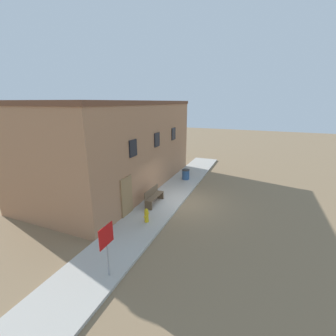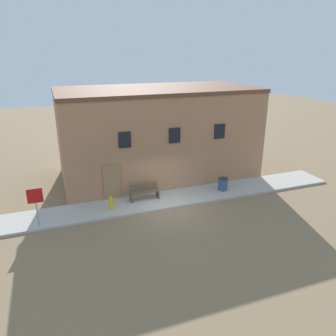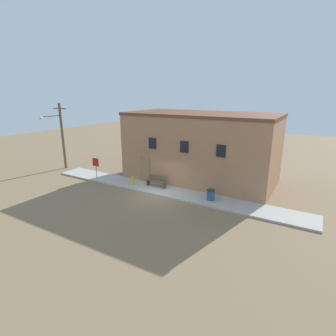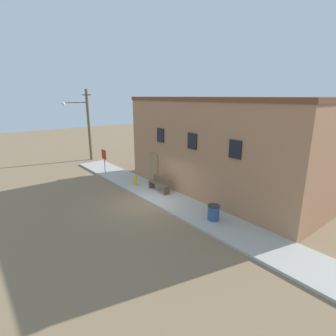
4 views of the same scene
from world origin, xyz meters
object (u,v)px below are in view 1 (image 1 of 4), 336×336
stop_sign (106,241)px  trash_bin (186,174)px  bench (154,196)px  fire_hydrant (146,215)px

stop_sign → trash_bin: (10.65, 0.68, -0.96)m
bench → trash_bin: bearing=-4.5°
fire_hydrant → stop_sign: stop_sign is taller
bench → trash_bin: size_ratio=2.17×
fire_hydrant → stop_sign: 3.87m
stop_sign → trash_bin: 10.72m
fire_hydrant → bench: bearing=16.2°
stop_sign → trash_bin: bearing=3.7°
stop_sign → bench: 5.90m
bench → trash_bin: bench is taller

